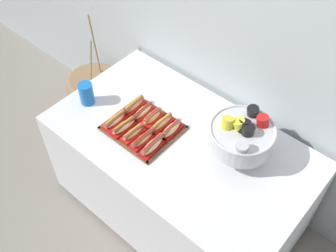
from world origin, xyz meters
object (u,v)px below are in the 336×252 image
object	(u,v)px
floor_vase	(97,101)
hot_dog_4	(152,146)
buffet_table	(179,175)
punch_bowl	(242,135)
hot_dog_1	(124,126)
hot_dog_5	(134,105)
hot_dog_0	(115,120)
hot_dog_7	(152,117)
hot_dog_6	(143,111)
cup_stack	(86,94)
hot_dog_9	(171,129)
hot_dog_2	(133,133)
hot_dog_3	(143,139)
serving_tray	(143,128)
hot_dog_8	(162,123)

from	to	relation	value
floor_vase	hot_dog_4	xyz separation A→B (m)	(0.97, -0.37, 0.55)
buffet_table	punch_bowl	distance (m)	0.61
hot_dog_1	hot_dog_5	size ratio (longest dim) A/B	1.09
buffet_table	hot_dog_0	bearing A→B (deg)	-156.45
hot_dog_0	hot_dog_7	bearing A→B (deg)	47.83
hot_dog_6	cup_stack	size ratio (longest dim) A/B	1.17
floor_vase	hot_dog_6	distance (m)	0.95
hot_dog_5	hot_dog_6	distance (m)	0.08
hot_dog_9	punch_bowl	distance (m)	0.42
hot_dog_0	hot_dog_4	distance (m)	0.30
hot_dog_2	hot_dog_3	world-z (taller)	same
hot_dog_0	hot_dog_7	world-z (taller)	hot_dog_7
floor_vase	hot_dog_3	size ratio (longest dim) A/B	6.27
serving_tray	hot_dog_2	bearing A→B (deg)	-89.90
hot_dog_6	punch_bowl	world-z (taller)	punch_bowl
hot_dog_4	hot_dog_7	distance (m)	0.22
hot_dog_4	hot_dog_5	world-z (taller)	same
hot_dog_5	hot_dog_7	size ratio (longest dim) A/B	1.06
hot_dog_8	hot_dog_0	bearing A→B (deg)	-143.64
hot_dog_2	hot_dog_5	xyz separation A→B (m)	(-0.15, 0.16, 0.00)
hot_dog_4	serving_tray	bearing A→B (deg)	151.29
serving_tray	cup_stack	xyz separation A→B (m)	(-0.42, -0.06, 0.07)
floor_vase	hot_dog_9	world-z (taller)	floor_vase
hot_dog_2	hot_dog_9	bearing A→B (deg)	47.83
hot_dog_2	cup_stack	xyz separation A→B (m)	(-0.42, 0.02, 0.04)
serving_tray	hot_dog_7	world-z (taller)	hot_dog_7
hot_dog_0	hot_dog_7	distance (m)	0.22
floor_vase	hot_dog_1	bearing A→B (deg)	-26.33
serving_tray	hot_dog_9	distance (m)	0.17
hot_dog_2	hot_dog_3	bearing A→B (deg)	0.10
buffet_table	floor_vase	bearing A→B (deg)	168.72
floor_vase	cup_stack	world-z (taller)	floor_vase
hot_dog_6	hot_dog_8	world-z (taller)	hot_dog_8
buffet_table	hot_dog_9	world-z (taller)	hot_dog_9
punch_bowl	hot_dog_9	bearing A→B (deg)	-160.38
hot_dog_3	hot_dog_5	size ratio (longest dim) A/B	0.99
hot_dog_5	hot_dog_7	distance (m)	0.15
serving_tray	hot_dog_8	size ratio (longest dim) A/B	2.24
hot_dog_4	punch_bowl	distance (m)	0.50
hot_dog_3	hot_dog_4	distance (m)	0.08
serving_tray	punch_bowl	xyz separation A→B (m)	(0.53, 0.22, 0.15)
serving_tray	hot_dog_2	world-z (taller)	hot_dog_2
floor_vase	punch_bowl	world-z (taller)	floor_vase
buffet_table	hot_dog_2	world-z (taller)	hot_dog_2
floor_vase	hot_dog_4	distance (m)	1.18
hot_dog_3	hot_dog_7	world-z (taller)	hot_dog_7
floor_vase	hot_dog_0	size ratio (longest dim) A/B	6.07
buffet_table	hot_dog_3	bearing A→B (deg)	-132.22
hot_dog_4	hot_dog_9	xyz separation A→B (m)	(-0.00, 0.16, -0.00)
hot_dog_7	cup_stack	distance (m)	0.44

